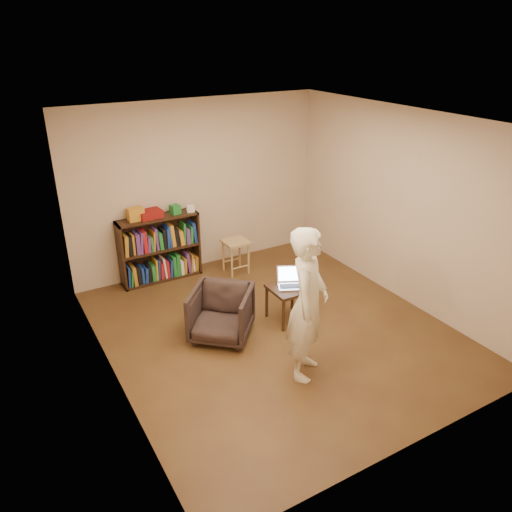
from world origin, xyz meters
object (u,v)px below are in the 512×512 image
bookshelf (160,252)px  laptop (290,281)px  stool (236,247)px  armchair (221,314)px  person (308,304)px  side_table (288,293)px

bookshelf → laptop: bookshelf is taller
stool → armchair: size_ratio=0.74×
person → side_table: bearing=22.4°
armchair → laptop: laptop is taller
bookshelf → laptop: bearing=-60.9°
laptop → bookshelf: bearing=145.1°
laptop → person: size_ratio=0.25×
bookshelf → armchair: bearing=-87.3°
bookshelf → stool: bookshelf is taller
side_table → person: size_ratio=0.28×
armchair → person: size_ratio=0.42×
side_table → laptop: (0.05, 0.05, 0.13)m
side_table → person: 1.19m
person → bookshelf: bearing=57.0°
armchair → side_table: 0.93m
stool → person: size_ratio=0.31×
stool → armchair: bearing=-123.5°
armchair → bookshelf: bearing=134.3°
laptop → armchair: bearing=-155.8°
stool → bookshelf: bearing=160.4°
stool → laptop: (-0.02, -1.53, 0.10)m
laptop → person: person is taller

